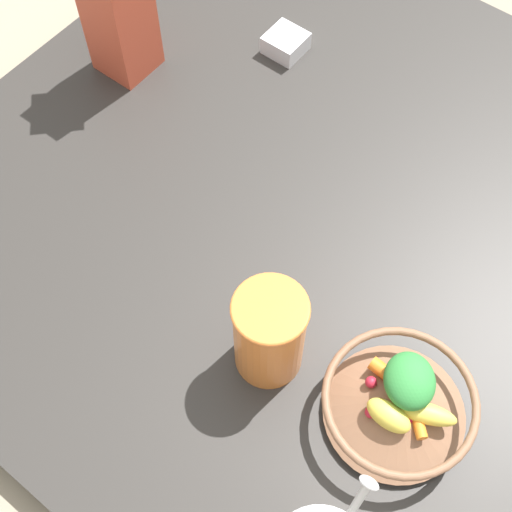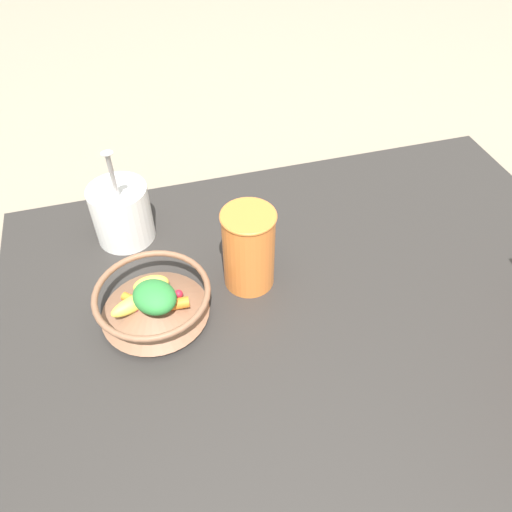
# 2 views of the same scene
# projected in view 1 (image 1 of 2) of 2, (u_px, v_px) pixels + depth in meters

# --- Properties ---
(ground_plane) EXTENTS (6.00, 6.00, 0.00)m
(ground_plane) POSITION_uv_depth(u_px,v_px,m) (303.00, 219.00, 1.06)
(ground_plane) COLOR gray
(countertop) EXTENTS (1.04, 1.04, 0.05)m
(countertop) POSITION_uv_depth(u_px,v_px,m) (304.00, 210.00, 1.04)
(countertop) COLOR #2D2B28
(countertop) RESTS_ON ground_plane
(fruit_bowl) EXTENTS (0.18, 0.18, 0.09)m
(fruit_bowl) POSITION_uv_depth(u_px,v_px,m) (399.00, 404.00, 0.83)
(fruit_bowl) COLOR brown
(fruit_bowl) RESTS_ON countertop
(drinking_cup) EXTENTS (0.09, 0.09, 0.15)m
(drinking_cup) POSITION_uv_depth(u_px,v_px,m) (269.00, 333.00, 0.84)
(drinking_cup) COLOR orange
(drinking_cup) RESTS_ON countertop
(spice_jar) EXTENTS (0.06, 0.06, 0.03)m
(spice_jar) POSITION_uv_depth(u_px,v_px,m) (286.00, 44.00, 1.15)
(spice_jar) COLOR silver
(spice_jar) RESTS_ON countertop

